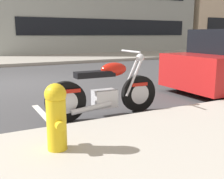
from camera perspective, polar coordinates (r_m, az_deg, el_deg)
The scene contains 5 objects.
ground_plane at distance 8.37m, azimuth -19.66°, elevation 1.07°, with size 260.00×260.00×0.00m, color #3D3D3F.
sidewalk_far_curb at distance 20.03m, azimuth 13.47°, elevation 7.32°, with size 120.00×5.00×0.14m, color gray.
parking_stall_stripe at distance 4.71m, azimuth -12.98°, elevation -6.26°, with size 0.12×2.20×0.01m, color silver.
parked_motorcycle at distance 4.73m, azimuth -1.35°, elevation -0.43°, with size 2.06×0.62×1.13m.
fire_hydrant at distance 3.09m, azimuth -11.54°, elevation -5.24°, with size 0.24×0.36×0.75m.
Camera 1 is at (-1.09, -8.18, 1.42)m, focal length 43.90 mm.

